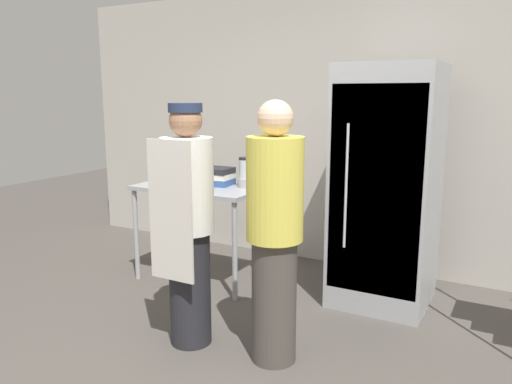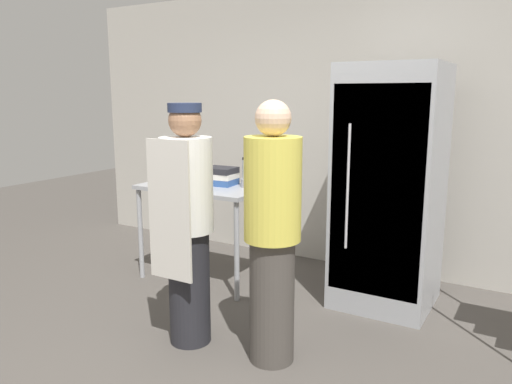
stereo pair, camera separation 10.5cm
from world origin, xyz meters
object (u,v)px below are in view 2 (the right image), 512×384
object	(u,v)px
binder_stack	(220,176)
person_baker	(187,222)
person_customer	(272,233)
refrigerator	(389,188)
blender_pitcher	(248,174)
donut_box	(177,178)

from	to	relation	value
binder_stack	person_baker	bearing A→B (deg)	-65.87
binder_stack	person_customer	xyz separation A→B (m)	(1.12, -1.07, -0.11)
refrigerator	person_baker	distance (m)	1.66
blender_pitcher	binder_stack	xyz separation A→B (m)	(-0.28, -0.03, -0.04)
refrigerator	person_customer	distance (m)	1.33
binder_stack	person_baker	xyz separation A→B (m)	(0.51, -1.14, -0.11)
binder_stack	person_customer	bearing A→B (deg)	-43.72
donut_box	blender_pitcher	xyz separation A→B (m)	(0.68, 0.14, 0.07)
blender_pitcher	binder_stack	world-z (taller)	blender_pitcher
person_customer	person_baker	bearing A→B (deg)	-173.33
refrigerator	donut_box	world-z (taller)	refrigerator
person_baker	binder_stack	bearing A→B (deg)	114.13
refrigerator	blender_pitcher	bearing A→B (deg)	-171.69
refrigerator	donut_box	xyz separation A→B (m)	(-1.89, -0.31, -0.03)
donut_box	blender_pitcher	world-z (taller)	same
binder_stack	person_baker	distance (m)	1.25
person_baker	person_customer	world-z (taller)	person_customer
blender_pitcher	person_baker	xyz separation A→B (m)	(0.23, -1.17, -0.15)
refrigerator	binder_stack	distance (m)	1.49
donut_box	binder_stack	size ratio (longest dim) A/B	0.91
donut_box	blender_pitcher	size ratio (longest dim) A/B	1.00
refrigerator	binder_stack	bearing A→B (deg)	-172.12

